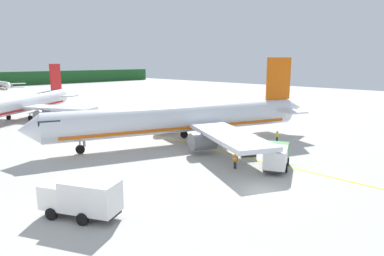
{
  "coord_description": "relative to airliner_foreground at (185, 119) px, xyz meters",
  "views": [
    {
      "loc": [
        -24.35,
        -14.99,
        11.32
      ],
      "look_at": [
        7.81,
        16.24,
        2.4
      ],
      "focal_mm": 31.49,
      "sensor_mm": 36.0,
      "label": 1
    }
  ],
  "objects": [
    {
      "name": "cargo_container_near",
      "position": [
        0.6,
        -10.21,
        -2.38
      ],
      "size": [
        2.26,
        2.26,
        2.12
      ],
      "color": "#333338",
      "rests_on": "ground"
    },
    {
      "name": "airliner_foreground",
      "position": [
        0.0,
        0.0,
        0.0
      ],
      "size": [
        39.99,
        33.59,
        11.9
      ],
      "color": "silver",
      "rests_on": "ground"
    },
    {
      "name": "airliner_distant",
      "position": [
        14.09,
        125.83,
        -1.45
      ],
      "size": [
        19.81,
        23.86,
        6.8
      ],
      "color": "white",
      "rests_on": "ground"
    },
    {
      "name": "crew_loader_left",
      "position": [
        -4.64,
        -12.28,
        -2.43
      ],
      "size": [
        0.31,
        0.62,
        1.63
      ],
      "color": "#191E33",
      "rests_on": "ground"
    },
    {
      "name": "crew_loader_right",
      "position": [
        -11.18,
        8.08,
        -2.41
      ],
      "size": [
        0.62,
        0.32,
        1.66
      ],
      "color": "#191E33",
      "rests_on": "ground"
    },
    {
      "name": "crew_marshaller",
      "position": [
        8.88,
        -9.43,
        -2.36
      ],
      "size": [
        0.63,
        0.26,
        1.74
      ],
      "color": "#191E33",
      "rests_on": "ground"
    },
    {
      "name": "airliner_mid_apron",
      "position": [
        -10.39,
        35.75,
        -0.33
      ],
      "size": [
        32.74,
        27.91,
        10.73
      ],
      "color": "silver",
      "rests_on": "ground"
    },
    {
      "name": "apron_guide_line",
      "position": [
        -0.17,
        -4.79,
        -3.39
      ],
      "size": [
        0.3,
        60.0,
        0.01
      ],
      "primitive_type": "cube",
      "color": "yellow",
      "rests_on": "ground"
    },
    {
      "name": "service_truck_baggage",
      "position": [
        -1.58,
        -15.42,
        -1.96
      ],
      "size": [
        6.0,
        4.36,
        2.46
      ],
      "color": "#338C3F",
      "rests_on": "ground"
    },
    {
      "name": "ground",
      "position": [
        -8.28,
        29.96,
        -3.49
      ],
      "size": [
        240.0,
        320.0,
        0.2
      ],
      "primitive_type": "cube",
      "color": "#B7B5AD"
    },
    {
      "name": "service_truck_fuel",
      "position": [
        -21.67,
        -11.07,
        -1.81
      ],
      "size": [
        4.57,
        6.27,
        2.85
      ],
      "color": "white",
      "rests_on": "ground"
    }
  ]
}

